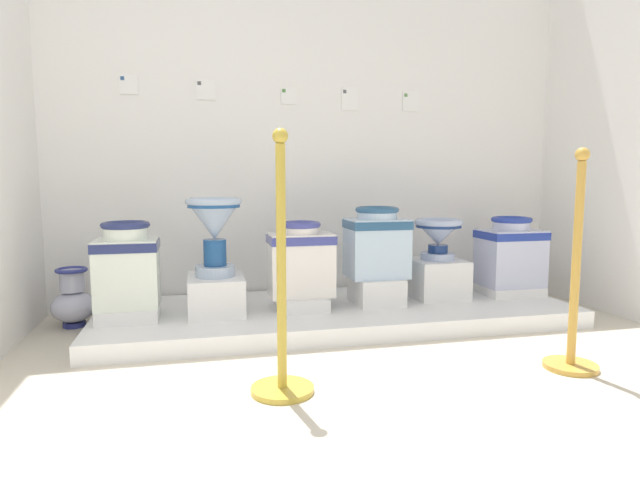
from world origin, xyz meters
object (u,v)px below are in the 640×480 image
at_px(plinth_block_slender_white, 129,313).
at_px(stanchion_post_near_right, 574,302).
at_px(info_placard_fifth, 411,101).
at_px(antique_toilet_slender_white, 127,264).
at_px(antique_toilet_leftmost, 301,258).
at_px(plinth_block_tall_cobalt, 216,295).
at_px(plinth_block_rightmost, 509,290).
at_px(plinth_block_squat_floral, 376,290).
at_px(info_placard_third, 289,96).
at_px(antique_toilet_tall_cobalt, 214,224).
at_px(info_placard_first, 128,84).
at_px(antique_toilet_rightmost, 510,251).
at_px(stanchion_post_near_left, 282,317).
at_px(plinth_block_leftmost, 301,302).
at_px(plinth_block_broad_patterned, 437,278).
at_px(antique_toilet_squat_floral, 377,241).
at_px(info_placard_second, 205,89).
at_px(info_placard_fourth, 350,99).
at_px(antique_toilet_broad_patterned, 438,233).
at_px(decorative_vase_corner, 73,301).

bearing_deg(plinth_block_slender_white, stanchion_post_near_right, -25.58).
bearing_deg(info_placard_fifth, antique_toilet_slender_white, -162.93).
bearing_deg(antique_toilet_leftmost, info_placard_fifth, 31.31).
xyz_separation_m(plinth_block_tall_cobalt, plinth_block_rightmost, (1.96, 0.06, -0.08)).
distance_m(plinth_block_squat_floral, info_placard_third, 1.44).
distance_m(antique_toilet_tall_cobalt, info_placard_first, 1.14).
relative_size(antique_toilet_rightmost, info_placard_third, 4.23).
relative_size(plinth_block_tall_cobalt, stanchion_post_near_left, 0.37).
distance_m(plinth_block_leftmost, plinth_block_broad_patterned, 0.94).
bearing_deg(plinth_block_slender_white, antique_toilet_rightmost, 2.20).
bearing_deg(antique_toilet_squat_floral, plinth_block_squat_floral, 0.00).
bearing_deg(stanchion_post_near_right, antique_toilet_leftmost, 136.92).
distance_m(plinth_block_squat_floral, info_placard_second, 1.72).
distance_m(antique_toilet_leftmost, stanchion_post_near_left, 1.02).
height_order(antique_toilet_slender_white, stanchion_post_near_right, stanchion_post_near_right).
bearing_deg(stanchion_post_near_right, antique_toilet_rightmost, 71.05).
xyz_separation_m(plinth_block_leftmost, info_placard_fourth, (0.46, 0.56, 1.30)).
bearing_deg(plinth_block_rightmost, antique_toilet_broad_patterned, 177.64).
bearing_deg(info_placard_second, info_placard_fifth, 0.00).
relative_size(info_placard_second, info_placard_fifth, 0.94).
height_order(antique_toilet_squat_floral, antique_toilet_rightmost, antique_toilet_squat_floral).
relative_size(antique_toilet_tall_cobalt, stanchion_post_near_left, 0.42).
height_order(plinth_block_broad_patterned, info_placard_third, info_placard_third).
xyz_separation_m(antique_toilet_squat_floral, plinth_block_broad_patterned, (0.45, 0.06, -0.27)).
bearing_deg(antique_toilet_slender_white, antique_toilet_broad_patterned, 3.44).
height_order(plinth_block_squat_floral, info_placard_second, info_placard_second).
height_order(info_placard_second, info_placard_third, info_placard_second).
distance_m(plinth_block_slender_white, antique_toilet_squat_floral, 1.52).
distance_m(antique_toilet_tall_cobalt, info_placard_third, 1.13).
bearing_deg(antique_toilet_squat_floral, plinth_block_leftmost, -176.96).
relative_size(plinth_block_tall_cobalt, info_placard_fifth, 2.83).
bearing_deg(plinth_block_broad_patterned, info_placard_first, 166.38).
relative_size(info_placard_fourth, decorative_vase_corner, 0.44).
height_order(antique_toilet_leftmost, stanchion_post_near_left, stanchion_post_near_left).
distance_m(plinth_block_broad_patterned, info_placard_fifth, 1.30).
xyz_separation_m(antique_toilet_slender_white, info_placard_first, (-0.02, 0.59, 1.06)).
distance_m(antique_toilet_slender_white, plinth_block_squat_floral, 1.49).
xyz_separation_m(antique_toilet_slender_white, plinth_block_squat_floral, (1.47, 0.05, -0.23)).
relative_size(antique_toilet_slender_white, stanchion_post_near_right, 0.46).
bearing_deg(stanchion_post_near_left, plinth_block_squat_floral, 52.84).
xyz_separation_m(plinth_block_slender_white, info_placard_second, (0.46, 0.59, 1.33)).
xyz_separation_m(antique_toilet_leftmost, decorative_vase_corner, (-1.34, 0.27, -0.26)).
bearing_deg(info_placard_fifth, plinth_block_rightmost, -42.50).
relative_size(antique_toilet_leftmost, antique_toilet_squat_floral, 1.02).
distance_m(plinth_block_rightmost, info_placard_first, 2.85).
relative_size(plinth_block_rightmost, info_placard_fifth, 2.72).
xyz_separation_m(antique_toilet_slender_white, antique_toilet_broad_patterned, (1.92, 0.12, 0.11)).
height_order(plinth_block_broad_patterned, antique_toilet_rightmost, antique_toilet_rightmost).
distance_m(antique_toilet_leftmost, plinth_block_rightmost, 1.49).
bearing_deg(info_placard_first, antique_toilet_tall_cobalt, -48.12).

